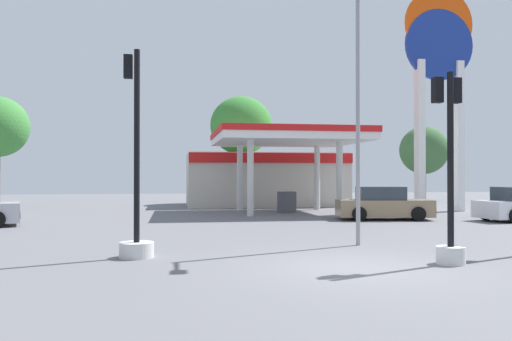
{
  "coord_description": "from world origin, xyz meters",
  "views": [
    {
      "loc": [
        -3.82,
        -10.44,
        1.98
      ],
      "look_at": [
        0.21,
        14.73,
        2.2
      ],
      "focal_mm": 36.12,
      "sensor_mm": 36.0,
      "label": 1
    }
  ],
  "objects": [
    {
      "name": "traffic_signal_1",
      "position": [
        2.26,
        0.2,
        1.58
      ],
      "size": [
        0.65,
        0.67,
        4.27
      ],
      "color": "silver",
      "rests_on": "ground"
    },
    {
      "name": "corner_streetlamp",
      "position": [
        1.31,
        3.2,
        4.22
      ],
      "size": [
        0.24,
        1.48,
        7.03
      ],
      "color": "gray",
      "rests_on": "ground"
    },
    {
      "name": "gas_station",
      "position": [
        2.06,
        21.63,
        2.05
      ],
      "size": [
        10.03,
        13.2,
        4.31
      ],
      "color": "beige",
      "rests_on": "ground"
    },
    {
      "name": "traffic_signal_2",
      "position": [
        -4.72,
        2.21,
        1.2
      ],
      "size": [
        0.82,
        0.82,
        5.0
      ],
      "color": "silver",
      "rests_on": "ground"
    },
    {
      "name": "tree_1",
      "position": [
        0.86,
        25.39,
        5.43
      ],
      "size": [
        4.33,
        4.33,
        7.51
      ],
      "color": "brown",
      "rests_on": "ground"
    },
    {
      "name": "ground_plane",
      "position": [
        0.0,
        0.0,
        0.0
      ],
      "size": [
        90.0,
        90.0,
        0.0
      ],
      "primitive_type": "plane",
      "color": "slate",
      "rests_on": "ground"
    },
    {
      "name": "station_pole_sign",
      "position": [
        10.47,
        15.61,
        7.72
      ],
      "size": [
        3.88,
        0.56,
        12.19
      ],
      "color": "white",
      "rests_on": "ground"
    },
    {
      "name": "car_1",
      "position": [
        5.38,
        11.21,
        0.66
      ],
      "size": [
        4.31,
        2.35,
        1.47
      ],
      "color": "black",
      "rests_on": "ground"
    },
    {
      "name": "tree_2",
      "position": [
        15.21,
        26.56,
        3.88
      ],
      "size": [
        3.69,
        3.69,
        5.73
      ],
      "color": "brown",
      "rests_on": "ground"
    }
  ]
}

